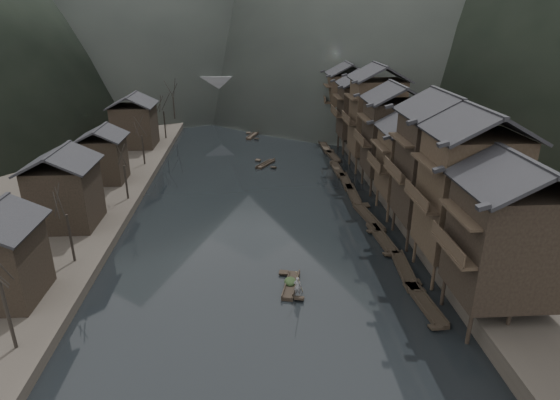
{
  "coord_description": "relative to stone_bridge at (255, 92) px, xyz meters",
  "views": [
    {
      "loc": [
        -0.82,
        -36.82,
        21.99
      ],
      "look_at": [
        2.11,
        11.73,
        2.5
      ],
      "focal_mm": 30.0,
      "sensor_mm": 36.0,
      "label": 1
    }
  ],
  "objects": [
    {
      "name": "water",
      "position": [
        0.0,
        -72.0,
        -5.11
      ],
      "size": [
        300.0,
        300.0,
        0.0
      ],
      "primitive_type": "plane",
      "color": "black",
      "rests_on": "ground"
    },
    {
      "name": "stilt_houses",
      "position": [
        17.28,
        -53.05,
        3.77
      ],
      "size": [
        9.0,
        67.6,
        15.6
      ],
      "color": "black",
      "rests_on": "ground"
    },
    {
      "name": "hero_sampan",
      "position": [
        2.22,
        -74.27,
        -4.91
      ],
      "size": [
        1.99,
        4.85,
        0.43
      ],
      "color": "black",
      "rests_on": "water"
    },
    {
      "name": "right_bank",
      "position": [
        35.0,
        -32.0,
        -4.21
      ],
      "size": [
        40.0,
        200.0,
        1.8
      ],
      "primitive_type": "cube",
      "color": "#2D2823",
      "rests_on": "ground"
    },
    {
      "name": "moored_sampans",
      "position": [
        12.16,
        -45.19,
        -4.91
      ],
      "size": [
        2.83,
        72.19,
        0.47
      ],
      "color": "black",
      "rests_on": "water"
    },
    {
      "name": "stone_bridge",
      "position": [
        0.0,
        0.0,
        0.0
      ],
      "size": [
        40.0,
        6.0,
        9.0
      ],
      "color": "#4C4C4F",
      "rests_on": "ground"
    },
    {
      "name": "cargo_heap",
      "position": [
        2.17,
        -74.05,
        -4.36
      ],
      "size": [
        1.06,
        1.38,
        0.63
      ],
      "primitive_type": "ellipsoid",
      "color": "black",
      "rests_on": "hero_sampan"
    },
    {
      "name": "boatman",
      "position": [
        2.61,
        -75.9,
        -3.8
      ],
      "size": [
        0.72,
        0.56,
        1.74
      ],
      "primitive_type": "imported",
      "rotation": [
        0.0,
        0.0,
        2.89
      ],
      "color": "slate",
      "rests_on": "hero_sampan"
    },
    {
      "name": "midriver_boats",
      "position": [
        0.11,
        -29.81,
        -4.91
      ],
      "size": [
        4.87,
        23.08,
        0.44
      ],
      "color": "black",
      "rests_on": "water"
    },
    {
      "name": "left_houses",
      "position": [
        -20.5,
        -51.88,
        0.55
      ],
      "size": [
        8.1,
        53.2,
        8.73
      ],
      "color": "black",
      "rests_on": "left_bank"
    },
    {
      "name": "bare_trees",
      "position": [
        -17.0,
        -46.37,
        1.27
      ],
      "size": [
        3.79,
        73.66,
        7.58
      ],
      "color": "black",
      "rests_on": "left_bank"
    },
    {
      "name": "left_bank",
      "position": [
        -35.0,
        -32.0,
        -4.51
      ],
      "size": [
        40.0,
        200.0,
        1.2
      ],
      "primitive_type": "cube",
      "color": "#2D2823",
      "rests_on": "ground"
    },
    {
      "name": "bamboo_pole",
      "position": [
        2.81,
        -75.9,
        -1.06
      ],
      "size": [
        1.0,
        2.4,
        3.75
      ],
      "primitive_type": "cylinder",
      "rotation": [
        0.59,
        0.0,
        -0.38
      ],
      "color": "#8C7A51",
      "rests_on": "boatman"
    }
  ]
}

